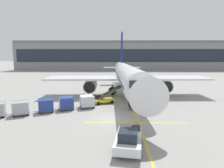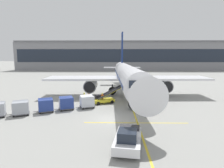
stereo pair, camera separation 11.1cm
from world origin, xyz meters
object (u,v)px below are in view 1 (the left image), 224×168
baggage_cart_fourth (21,108)px  ground_crew_by_carts (84,97)px  baggage_cart_lead (87,101)px  baggage_cart_second (66,103)px  parked_airplane (127,76)px  belt_loader (105,98)px  ground_crew_by_loader (102,97)px  baggage_cart_third (46,105)px  safety_cone_engine_keepout (89,93)px  pushback_tug (129,139)px

baggage_cart_fourth → ground_crew_by_carts: baggage_cart_fourth is taller
baggage_cart_lead → baggage_cart_second: (-2.84, -1.01, 0.00)m
parked_airplane → belt_loader: (-4.03, -6.34, -3.04)m
parked_airplane → ground_crew_by_loader: 8.45m
baggage_cart_third → ground_crew_by_carts: size_ratio=1.61×
baggage_cart_lead → safety_cone_engine_keepout: (-1.04, 9.47, -0.62)m
parked_airplane → baggage_cart_fourth: (-14.66, -12.84, -2.89)m
belt_loader → ground_crew_by_carts: belt_loader is taller
baggage_cart_fourth → ground_crew_by_carts: 9.77m
baggage_cart_lead → safety_cone_engine_keepout: 9.55m
ground_crew_by_carts → baggage_cart_third: bearing=-130.5°
belt_loader → pushback_tug: (2.70, -15.36, -0.03)m
baggage_cart_lead → ground_crew_by_loader: bearing=50.8°
parked_airplane → baggage_cart_third: bearing=-136.1°
baggage_cart_second → baggage_cart_third: same height
pushback_tug → safety_cone_engine_keepout: 22.87m
baggage_cart_lead → safety_cone_engine_keepout: size_ratio=3.59×
ground_crew_by_carts → baggage_cart_fourth: bearing=-137.6°
baggage_cart_fourth → pushback_tug: 16.01m
baggage_cart_second → pushback_tug: size_ratio=0.60×
baggage_cart_second → safety_cone_engine_keepout: 10.65m
parked_airplane → pushback_tug: parked_airplane is taller
baggage_cart_second → ground_crew_by_carts: (1.96, 3.94, -0.00)m
baggage_cart_lead → baggage_cart_fourth: bearing=-155.7°
baggage_cart_third → pushback_tug: size_ratio=0.60×
baggage_cart_fourth → belt_loader: bearing=31.5°
belt_loader → safety_cone_engine_keepout: size_ratio=6.85×
pushback_tug → ground_crew_by_loader: size_ratio=2.67×
baggage_cart_fourth → ground_crew_by_carts: bearing=42.4°
ground_crew_by_carts → belt_loader: bearing=-1.5°
parked_airplane → baggage_cart_second: bearing=-132.7°
pushback_tug → safety_cone_engine_keepout: (-6.28, 21.98, -0.44)m
baggage_cart_lead → baggage_cart_fourth: (-8.10, -3.65, 0.00)m
baggage_cart_lead → pushback_tug: 13.56m
parked_airplane → baggage_cart_fourth: 19.71m
pushback_tug → ground_crew_by_loader: (-3.11, 15.12, 0.17)m
baggage_cart_second → baggage_cart_third: bearing=-153.0°
belt_loader → baggage_cart_second: (-5.37, -3.86, 0.15)m
baggage_cart_lead → pushback_tug: (5.24, -12.51, -0.17)m
baggage_cart_third → baggage_cart_second: bearing=27.0°
ground_crew_by_loader → pushback_tug: bearing=-78.4°
ground_crew_by_loader → ground_crew_by_carts: size_ratio=1.00×
safety_cone_engine_keepout → pushback_tug: bearing=-74.1°
baggage_cart_second → baggage_cart_fourth: bearing=-153.3°
baggage_cart_lead → safety_cone_engine_keepout: bearing=96.3°
baggage_cart_fourth → pushback_tug: (13.34, -8.86, -0.17)m
baggage_cart_fourth → safety_cone_engine_keepout: 14.92m
baggage_cart_fourth → parked_airplane: bearing=41.2°
baggage_cart_lead → baggage_cart_second: size_ratio=1.00×
baggage_cart_lead → pushback_tug: bearing=-67.3°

